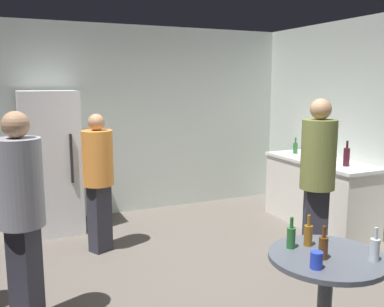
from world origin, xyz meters
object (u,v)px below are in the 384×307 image
(beer_bottle_amber, at_px, (308,234))
(person_in_orange_shirt, at_px, (98,173))
(beer_bottle_clear, at_px, (375,249))
(refrigerator, at_px, (51,162))
(person_in_gray_shirt, at_px, (21,205))
(foreground_table, at_px, (326,270))
(kettle, at_px, (324,156))
(beer_bottle_on_counter, at_px, (295,148))
(beer_bottle_green, at_px, (291,237))
(plastic_cup_blue, at_px, (316,260))
(wine_bottle_on_counter, at_px, (346,156))
(beer_bottle_brown, at_px, (323,247))
(person_in_olive_shirt, at_px, (318,172))

(beer_bottle_amber, bearing_deg, person_in_orange_shirt, 114.00)
(beer_bottle_amber, xyz_separation_m, beer_bottle_clear, (0.23, -0.39, 0.00))
(refrigerator, xyz_separation_m, person_in_gray_shirt, (-0.44, -2.25, 0.10))
(foreground_table, height_order, beer_bottle_amber, beer_bottle_amber)
(kettle, distance_m, foreground_table, 2.75)
(beer_bottle_on_counter, height_order, beer_bottle_green, beer_bottle_on_counter)
(plastic_cup_blue, bearing_deg, beer_bottle_green, 80.01)
(beer_bottle_on_counter, bearing_deg, person_in_gray_shirt, -157.61)
(kettle, bearing_deg, plastic_cup_blue, -131.96)
(wine_bottle_on_counter, distance_m, person_in_gray_shirt, 3.72)
(refrigerator, height_order, person_in_orange_shirt, refrigerator)
(beer_bottle_on_counter, bearing_deg, person_in_orange_shirt, -176.03)
(refrigerator, bearing_deg, person_in_gray_shirt, -101.19)
(wine_bottle_on_counter, relative_size, beer_bottle_green, 1.35)
(foreground_table, bearing_deg, kettle, 49.44)
(beer_bottle_on_counter, height_order, person_in_orange_shirt, person_in_orange_shirt)
(refrigerator, relative_size, person_in_orange_shirt, 1.15)
(beer_bottle_clear, bearing_deg, person_in_orange_shirt, 114.90)
(plastic_cup_blue, height_order, person_in_orange_shirt, person_in_orange_shirt)
(beer_bottle_clear, relative_size, person_in_orange_shirt, 0.15)
(beer_bottle_brown, height_order, person_in_gray_shirt, person_in_gray_shirt)
(kettle, height_order, person_in_gray_shirt, person_in_gray_shirt)
(plastic_cup_blue, height_order, person_in_olive_shirt, person_in_olive_shirt)
(beer_bottle_green, bearing_deg, plastic_cup_blue, -99.99)
(beer_bottle_brown, bearing_deg, wine_bottle_on_counter, 43.07)
(refrigerator, height_order, beer_bottle_green, refrigerator)
(beer_bottle_on_counter, bearing_deg, foreground_table, -123.76)
(kettle, height_order, person_in_orange_shirt, person_in_orange_shirt)
(beer_bottle_green, bearing_deg, refrigerator, 111.88)
(kettle, distance_m, wine_bottle_on_counter, 0.37)
(beer_bottle_brown, distance_m, beer_bottle_clear, 0.33)
(beer_bottle_green, bearing_deg, beer_bottle_brown, -71.69)
(kettle, relative_size, person_in_orange_shirt, 0.16)
(beer_bottle_brown, relative_size, beer_bottle_green, 1.00)
(beer_bottle_clear, relative_size, person_in_gray_shirt, 0.14)
(wine_bottle_on_counter, bearing_deg, person_in_olive_shirt, -147.50)
(refrigerator, relative_size, kettle, 7.38)
(beer_bottle_on_counter, relative_size, person_in_orange_shirt, 0.15)
(refrigerator, xyz_separation_m, beer_bottle_green, (1.29, -3.22, -0.08))
(kettle, xyz_separation_m, beer_bottle_brown, (-1.84, -2.11, -0.15))
(beer_bottle_green, bearing_deg, beer_bottle_clear, -47.67)
(refrigerator, distance_m, person_in_olive_shirt, 3.26)
(refrigerator, relative_size, beer_bottle_amber, 7.83)
(person_in_orange_shirt, bearing_deg, wine_bottle_on_counter, 46.62)
(beer_bottle_amber, distance_m, beer_bottle_clear, 0.45)
(beer_bottle_brown, bearing_deg, person_in_orange_shirt, 110.82)
(kettle, relative_size, beer_bottle_clear, 1.06)
(beer_bottle_brown, height_order, person_in_orange_shirt, person_in_orange_shirt)
(refrigerator, bearing_deg, foreground_table, -67.21)
(wine_bottle_on_counter, bearing_deg, kettle, 93.78)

